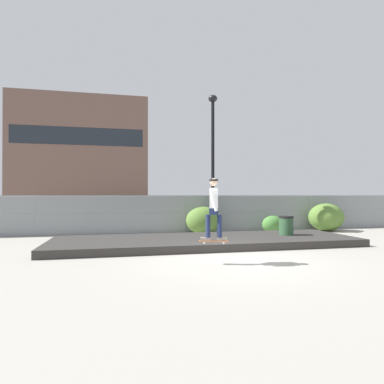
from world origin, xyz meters
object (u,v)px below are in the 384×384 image
Objects in this scene: shrub_right at (326,217)px; trash_bin at (286,229)px; street_lamp at (213,147)px; shrub_center at (273,224)px; parked_car_near at (127,213)px; skater at (214,206)px; shrub_left at (204,220)px; parked_car_mid at (223,212)px; skateboard at (214,241)px.

trash_bin is (-3.95, -3.10, -0.20)m from shrub_right.
street_lamp is 6.94m from shrub_right.
shrub_right reaches higher than shrub_center.
street_lamp is at bearing -40.72° from parked_car_near.
street_lamp reaches higher than shrub_center.
trash_bin is (4.02, 3.48, -1.07)m from skater.
shrub_left is 0.91× the size of shrub_right.
street_lamp reaches higher than parked_car_mid.
shrub_center is at bearing -178.82° from shrub_right.
street_lamp is at bearing 175.08° from shrub_right.
parked_car_mid is (1.75, 3.72, -3.41)m from street_lamp.
skateboard is 0.80× the size of trash_bin.
shrub_left is (3.54, -3.94, -0.18)m from parked_car_near.
parked_car_mid is (5.87, 0.18, 0.00)m from parked_car_near.
shrub_right is (7.97, 6.58, 0.09)m from skateboard.
street_lamp is 5.34m from parked_car_mid.
skater reaches higher than skateboard.
trash_bin is at bearing -88.02° from parked_car_mid.
parked_car_near is (-4.12, 3.55, -3.41)m from street_lamp.
shrub_center is (1.17, -4.30, -0.41)m from parked_car_mid.
trash_bin is (4.02, 3.48, -0.11)m from skateboard.
street_lamp is at bearing -115.16° from parked_car_mid.
shrub_left is 3.51m from shrub_center.
parked_car_mid reaches higher than shrub_center.
skateboard is 0.96m from skater.
shrub_center reaches higher than skateboard.
shrub_center is at bearing -11.14° from street_lamp.
skater is 5.42m from trash_bin.
parked_car_mid is 7.35m from trash_bin.
shrub_left is (-0.58, -0.40, -3.59)m from street_lamp.
shrub_right is at bearing -4.92° from street_lamp.
parked_car_near is at bearing 101.19° from skater.
shrub_right is (6.53, -0.11, 0.06)m from shrub_left.
shrub_left is (-2.33, -4.12, -0.18)m from parked_car_mid.
shrub_center is (4.94, 6.51, -1.16)m from skater.
parked_car_near reaches higher than shrub_left.
parked_car_mid reaches higher than shrub_left.
shrub_center is (2.92, -0.58, -3.82)m from street_lamp.
parked_car_near is (-2.10, 10.64, -0.75)m from skater.
shrub_left is at bearing 128.78° from trash_bin.
parked_car_mid reaches higher than trash_bin.
street_lamp reaches higher than skater.
shrub_center is 0.60× the size of shrub_right.
street_lamp reaches higher than shrub_right.
skater reaches higher than trash_bin.
skateboard is at bearing -105.88° from street_lamp.
skateboard is 0.49× the size of shrub_left.
skater is 7.84m from street_lamp.
parked_car_mid is at bearing 105.25° from shrub_center.
skater reaches higher than parked_car_mid.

